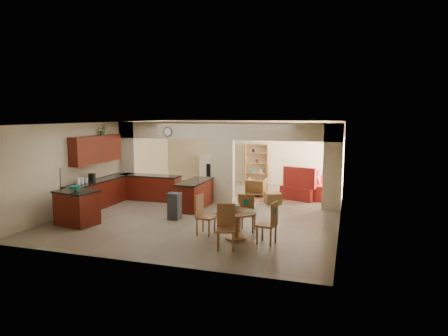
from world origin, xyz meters
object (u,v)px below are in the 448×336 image
(sofa, at_px, (324,185))
(kitchen_island, at_px, (77,208))
(dining_table, at_px, (236,220))
(armchair, at_px, (256,187))

(sofa, bearing_deg, kitchen_island, 131.58)
(dining_table, bearing_deg, armchair, 97.41)
(kitchen_island, distance_m, sofa, 8.94)
(dining_table, height_order, armchair, dining_table)
(sofa, bearing_deg, armchair, 108.10)
(dining_table, bearing_deg, kitchen_island, -178.93)
(kitchen_island, xyz_separation_m, dining_table, (4.59, 0.09, -0.01))
(dining_table, distance_m, sofa, 6.48)
(dining_table, height_order, sofa, sofa)
(armchair, bearing_deg, kitchen_island, 57.27)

